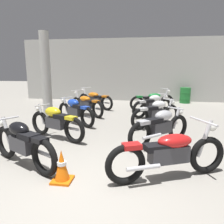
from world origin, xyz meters
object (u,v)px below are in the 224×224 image
Objects in this scene: motorcycle_left_row_0 at (23,143)px; motorcycle_right_row_2 at (157,113)px; motorcycle_left_row_3 at (86,104)px; traffic_cone at (62,166)px; motorcycle_right_row_4 at (153,100)px; motorcycle_right_row_3 at (153,105)px; motorcycle_left_row_2 at (75,111)px; oil_drum at (185,95)px; motorcycle_right_row_0 at (169,153)px; support_pillar at (46,75)px; motorcycle_left_row_1 at (56,122)px; motorcycle_left_row_4 at (95,99)px; motorcycle_right_row_1 at (161,126)px.

motorcycle_left_row_0 is 4.18m from motorcycle_right_row_2.
traffic_cone is at bearing -79.45° from motorcycle_left_row_3.
traffic_cone is at bearing -104.59° from motorcycle_right_row_4.
motorcycle_right_row_2 is 1.01× the size of motorcycle_right_row_3.
motorcycle_left_row_2 is at bearing -179.87° from motorcycle_right_row_2.
motorcycle_left_row_3 reaches higher than motorcycle_right_row_3.
motorcycle_left_row_3 is 5.99m from oil_drum.
oil_drum is (1.87, 8.70, -0.03)m from motorcycle_right_row_0.
support_pillar is 5.40m from traffic_cone.
support_pillar is 2.07m from motorcycle_left_row_2.
motorcycle_left_row_2 is 0.81× the size of motorcycle_right_row_4.
motorcycle_left_row_1 is 1.07× the size of motorcycle_left_row_3.
motorcycle_right_row_2 is at bearing -48.01° from motorcycle_left_row_4.
motorcycle_left_row_0 is 2.67m from motorcycle_right_row_0.
support_pillar is at bearing 116.97° from traffic_cone.
motorcycle_left_row_2 is at bearing -89.73° from motorcycle_left_row_3.
motorcycle_left_row_4 is 6.72m from traffic_cone.
motorcycle_right_row_4 is at bearing 89.89° from motorcycle_right_row_1.
motorcycle_left_row_1 is at bearing 178.21° from motorcycle_right_row_1.
motorcycle_left_row_0 is at bearing -88.72° from motorcycle_left_row_1.
motorcycle_right_row_4 is at bearing -127.99° from oil_drum.
motorcycle_left_row_2 is (1.42, -0.99, -1.14)m from support_pillar.
motorcycle_left_row_1 is 1.57m from motorcycle_left_row_2.
motorcycle_right_row_2 is (-0.01, 3.33, 0.01)m from motorcycle_right_row_0.
motorcycle_right_row_3 is at bearing 61.31° from motorcycle_left_row_0.
motorcycle_left_row_4 is 0.94× the size of motorcycle_right_row_4.
motorcycle_right_row_1 is 0.76× the size of motorcycle_right_row_4.
motorcycle_left_row_3 is (-0.01, 1.50, -0.01)m from motorcycle_left_row_2.
motorcycle_left_row_1 is (1.40, -2.56, -1.14)m from support_pillar.
support_pillar is 1.95× the size of motorcycle_left_row_2.
traffic_cone is at bearing -168.68° from motorcycle_right_row_0.
motorcycle_left_row_0 reaches higher than traffic_cone.
motorcycle_left_row_3 and motorcycle_right_row_0 have the same top height.
motorcycle_right_row_4 is (2.69, 2.98, -0.01)m from motorcycle_left_row_2.
traffic_cone is (-1.68, -5.24, -0.20)m from motorcycle_right_row_3.
motorcycle_left_row_2 is at bearing 128.97° from motorcycle_right_row_0.
oil_drum is at bearing 70.74° from motorcycle_right_row_2.
motorcycle_left_row_2 is 3.15m from motorcycle_right_row_1.
support_pillar reaches higher than motorcycle_left_row_4.
motorcycle_right_row_1 is 2.66m from traffic_cone.
motorcycle_left_row_4 is at bearing 113.07° from motorcycle_right_row_0.
support_pillar is at bearing 118.68° from motorcycle_left_row_1.
motorcycle_right_row_1 is at bearing -32.82° from support_pillar.
motorcycle_right_row_0 is (2.67, -0.10, -0.01)m from motorcycle_left_row_0.
motorcycle_left_row_3 is 2.64m from motorcycle_right_row_3.
traffic_cone is at bearing -63.03° from support_pillar.
motorcycle_right_row_0 is at bearing -89.37° from motorcycle_right_row_3.
motorcycle_left_row_0 is 0.98× the size of motorcycle_left_row_1.
support_pillar is 6.07m from motorcycle_right_row_0.
support_pillar reaches higher than motorcycle_right_row_4.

